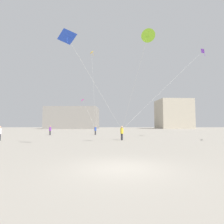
{
  "coord_description": "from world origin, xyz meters",
  "views": [
    {
      "loc": [
        -0.56,
        -7.9,
        1.88
      ],
      "look_at": [
        0.0,
        20.17,
        3.96
      ],
      "focal_mm": 28.47,
      "sensor_mm": 36.0,
      "label": 1
    }
  ],
  "objects": [
    {
      "name": "person_in_white",
      "position": [
        -13.66,
        13.83,
        0.97
      ],
      "size": [
        0.39,
        0.39,
        1.78
      ],
      "rotation": [
        0.0,
        0.0,
        1.25
      ],
      "color": "#2D2D33",
      "rests_on": "ground_plane"
    },
    {
      "name": "person_in_blue",
      "position": [
        -3.09,
        26.58,
        0.96
      ],
      "size": [
        0.38,
        0.38,
        1.76
      ],
      "rotation": [
        0.0,
        0.0,
        0.22
      ],
      "color": "#2D2D33",
      "rests_on": "ground_plane"
    },
    {
      "name": "kite_magenta_delta",
      "position": [
        -7.05,
        36.67,
        8.02
      ],
      "size": [
        4.6,
        11.06,
        7.29
      ],
      "color": "#D12899"
    },
    {
      "name": "person_in_purple",
      "position": [
        -11.57,
        25.94,
        0.97
      ],
      "size": [
        0.39,
        0.39,
        1.78
      ],
      "rotation": [
        0.0,
        0.0,
        2.49
      ],
      "color": "#2D2D33",
      "rests_on": "ground_plane"
    },
    {
      "name": "kite_cobalt_delta",
      "position": [
        -3.99,
        6.87,
        9.23
      ],
      "size": [
        6.03,
        8.37,
        8.49
      ],
      "color": "blue"
    },
    {
      "name": "ground_plane",
      "position": [
        0.0,
        0.0,
        0.0
      ],
      "size": [
        300.0,
        300.0,
        0.0
      ],
      "primitive_type": "plane",
      "color": "#9E9689"
    },
    {
      "name": "building_left_hall",
      "position": [
        -19.0,
        85.34,
        5.52
      ],
      "size": [
        26.24,
        18.12,
        11.04
      ],
      "color": "gray",
      "rests_on": "ground_plane"
    },
    {
      "name": "kite_violet_delta",
      "position": [
        12.69,
        16.96,
        12.13
      ],
      "size": [
        12.59,
        3.1,
        11.73
      ],
      "color": "purple"
    },
    {
      "name": "kite_amber_diamond",
      "position": [
        -3.78,
        25.28,
        15.57
      ],
      "size": [
        1.24,
        1.89,
        14.96
      ],
      "color": "yellow"
    },
    {
      "name": "building_centre_hall",
      "position": [
        35.0,
        88.27,
        7.85
      ],
      "size": [
        17.45,
        15.57,
        15.71
      ],
      "color": "#B2A893",
      "rests_on": "ground_plane"
    },
    {
      "name": "kite_lime_diamond",
      "position": [
        3.09,
        7.93,
        10.14
      ],
      "size": [
        2.67,
        7.18,
        9.41
      ],
      "color": "#8CD12D"
    },
    {
      "name": "person_in_yellow",
      "position": [
        1.13,
        14.5,
        0.98
      ],
      "size": [
        0.39,
        0.39,
        1.78
      ],
      "rotation": [
        0.0,
        0.0,
        5.51
      ],
      "color": "#2D2D33",
      "rests_on": "ground_plane"
    }
  ]
}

